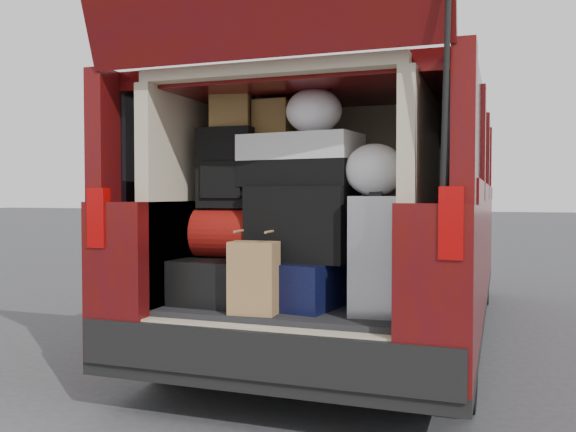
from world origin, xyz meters
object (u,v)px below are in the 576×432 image
object	(u,v)px
red_duffel	(233,233)
black_soft_case	(303,224)
silver_roller	(377,254)
twotone_duffel	(300,161)
backpack	(228,168)
black_hardshell	(228,279)
kraft_bag	(254,278)
navy_hardshell	(301,282)

from	to	relation	value
red_duffel	black_soft_case	xyz separation A→B (m)	(0.40, -0.01, 0.06)
silver_roller	twotone_duffel	size ratio (longest dim) A/B	0.93
backpack	twotone_duffel	world-z (taller)	backpack
backpack	black_hardshell	bearing A→B (deg)	-70.18
red_duffel	backpack	world-z (taller)	backpack
black_hardshell	red_duffel	size ratio (longest dim) A/B	1.42
silver_roller	kraft_bag	bearing A→B (deg)	-162.23
black_hardshell	silver_roller	size ratio (longest dim) A/B	1.03
kraft_bag	black_soft_case	distance (m)	0.42
silver_roller	red_duffel	distance (m)	0.82
kraft_bag	silver_roller	bearing A→B (deg)	19.85
kraft_bag	backpack	bearing A→B (deg)	127.95
navy_hardshell	silver_roller	world-z (taller)	silver_roller
silver_roller	black_soft_case	xyz separation A→B (m)	(-0.41, 0.06, 0.14)
backpack	red_duffel	bearing A→B (deg)	-31.33
navy_hardshell	backpack	distance (m)	0.75
red_duffel	black_soft_case	distance (m)	0.41
twotone_duffel	red_duffel	bearing A→B (deg)	-167.18
red_duffel	twotone_duffel	size ratio (longest dim) A/B	0.68
black_hardshell	navy_hardshell	size ratio (longest dim) A/B	1.09
navy_hardshell	black_soft_case	distance (m)	0.32
navy_hardshell	silver_roller	bearing A→B (deg)	-0.37
red_duffel	backpack	bearing A→B (deg)	148.28
black_hardshell	navy_hardshell	bearing A→B (deg)	5.14
black_hardshell	red_duffel	world-z (taller)	red_duffel
silver_roller	black_soft_case	distance (m)	0.43
kraft_bag	red_duffel	world-z (taller)	red_duffel
red_duffel	black_soft_case	size ratio (longest dim) A/B	0.78
red_duffel	backpack	distance (m)	0.36
red_duffel	navy_hardshell	bearing A→B (deg)	-0.41
backpack	silver_roller	bearing A→B (deg)	-8.41
navy_hardshell	twotone_duffel	world-z (taller)	twotone_duffel
silver_roller	red_duffel	xyz separation A→B (m)	(-0.81, 0.06, 0.09)
silver_roller	navy_hardshell	bearing A→B (deg)	163.47
black_hardshell	black_soft_case	bearing A→B (deg)	1.65
black_soft_case	red_duffel	bearing A→B (deg)	-175.68
kraft_bag	twotone_duffel	size ratio (longest dim) A/B	0.57
navy_hardshell	backpack	xyz separation A→B (m)	(-0.43, 0.00, 0.61)
kraft_bag	backpack	size ratio (longest dim) A/B	0.81
red_duffel	kraft_bag	bearing A→B (deg)	-53.88
silver_roller	red_duffel	world-z (taller)	silver_roller
red_duffel	twotone_duffel	world-z (taller)	twotone_duffel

